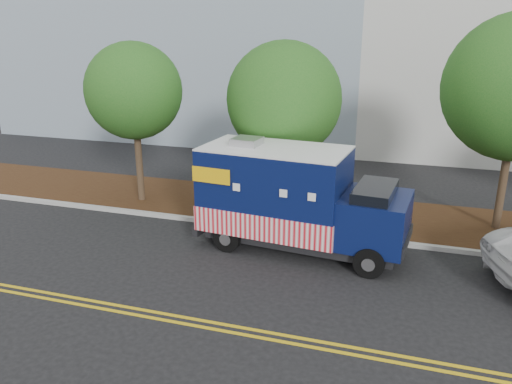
% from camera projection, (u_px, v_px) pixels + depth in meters
% --- Properties ---
extents(ground, '(120.00, 120.00, 0.00)m').
position_uv_depth(ground, '(248.00, 245.00, 16.00)').
color(ground, black).
rests_on(ground, ground).
extents(curb, '(120.00, 0.18, 0.15)m').
position_uv_depth(curb, '(260.00, 227.00, 17.25)').
color(curb, '#9E9E99').
rests_on(curb, ground).
extents(mulch_strip, '(120.00, 4.00, 0.15)m').
position_uv_depth(mulch_strip, '(276.00, 207.00, 19.15)').
color(mulch_strip, black).
rests_on(mulch_strip, ground).
extents(centerline_near, '(120.00, 0.10, 0.01)m').
position_uv_depth(centerline_near, '(190.00, 318.00, 11.97)').
color(centerline_near, gold).
rests_on(centerline_near, ground).
extents(centerline_far, '(120.00, 0.10, 0.01)m').
position_uv_depth(centerline_far, '(186.00, 324.00, 11.74)').
color(centerline_far, gold).
rests_on(centerline_far, ground).
extents(tree_a, '(3.60, 3.60, 6.21)m').
position_uv_depth(tree_a, '(134.00, 91.00, 18.50)').
color(tree_a, '#38281C').
rests_on(tree_a, ground).
extents(tree_b, '(4.15, 4.15, 6.27)m').
position_uv_depth(tree_b, '(284.00, 100.00, 17.88)').
color(tree_b, '#38281C').
rests_on(tree_b, ground).
extents(sign_post, '(0.06, 0.06, 2.40)m').
position_uv_depth(sign_post, '(201.00, 185.00, 18.12)').
color(sign_post, '#473828').
rests_on(sign_post, ground).
extents(food_truck, '(6.67, 3.04, 3.41)m').
position_uv_depth(food_truck, '(292.00, 201.00, 15.42)').
color(food_truck, black).
rests_on(food_truck, ground).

